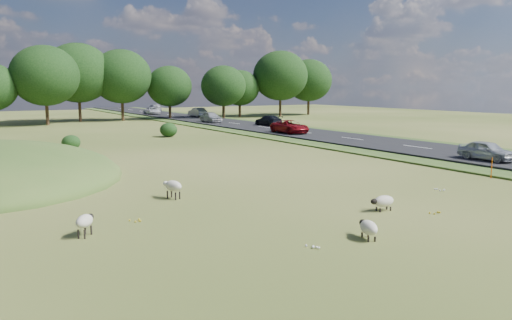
# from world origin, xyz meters

# --- Properties ---
(ground) EXTENTS (160.00, 160.00, 0.00)m
(ground) POSITION_xyz_m (0.00, 20.00, 0.00)
(ground) COLOR #3A5019
(ground) RESTS_ON ground
(road) EXTENTS (8.00, 150.00, 0.25)m
(road) POSITION_xyz_m (20.00, 30.00, 0.12)
(road) COLOR black
(road) RESTS_ON ground
(treeline) EXTENTS (96.28, 14.66, 11.70)m
(treeline) POSITION_xyz_m (-1.06, 55.44, 6.57)
(treeline) COLOR black
(treeline) RESTS_ON ground
(shrubs) EXTENTS (19.32, 9.96, 1.48)m
(shrubs) POSITION_xyz_m (-1.70, 28.03, 0.68)
(shrubs) COLOR black
(shrubs) RESTS_ON ground
(marker_post) EXTENTS (0.06, 0.06, 1.20)m
(marker_post) POSITION_xyz_m (13.37, -3.22, 0.60)
(marker_post) COLOR #D8590C
(marker_post) RESTS_ON ground
(sheep_0) EXTENTS (0.92, 1.07, 0.78)m
(sheep_0) POSITION_xyz_m (-9.07, -2.91, 0.55)
(sheep_0) COLOR #BDB19D
(sheep_0) RESTS_ON ground
(sheep_1) EXTENTS (0.79, 1.19, 0.66)m
(sheep_1) POSITION_xyz_m (-0.82, -8.22, 0.42)
(sheep_1) COLOR #BDB19D
(sheep_1) RESTS_ON ground
(sheep_2) EXTENTS (1.17, 0.58, 0.67)m
(sheep_2) POSITION_xyz_m (2.48, -5.61, 0.42)
(sheep_2) COLOR #BDB19D
(sheep_2) RESTS_ON ground
(sheep_3) EXTENTS (0.82, 1.25, 0.87)m
(sheep_3) POSITION_xyz_m (-4.24, 1.13, 0.61)
(sheep_3) COLOR #BDB19D
(sheep_3) RESTS_ON ground
(car_0) EXTENTS (1.84, 4.54, 1.32)m
(car_0) POSITION_xyz_m (21.90, 34.18, 0.91)
(car_0) COLOR black
(car_0) RESTS_ON road
(car_2) EXTENTS (1.56, 3.88, 1.32)m
(car_2) POSITION_xyz_m (18.10, 0.34, 0.91)
(car_2) COLOR #B2B6BA
(car_2) RESTS_ON road
(car_3) EXTENTS (1.77, 4.41, 1.50)m
(car_3) POSITION_xyz_m (18.10, 43.43, 1.00)
(car_3) COLOR #A6A7AD
(car_3) RESTS_ON road
(car_4) EXTENTS (1.59, 4.57, 1.51)m
(car_4) POSITION_xyz_m (21.90, 56.42, 1.00)
(car_4) COLOR #979B9E
(car_4) RESTS_ON road
(car_5) EXTENTS (1.99, 4.89, 1.42)m
(car_5) POSITION_xyz_m (21.90, 77.91, 0.96)
(car_5) COLOR silver
(car_5) RESTS_ON road
(car_6) EXTENTS (2.29, 4.97, 1.38)m
(car_6) POSITION_xyz_m (18.10, 23.83, 0.94)
(car_6) COLOR maroon
(car_6) RESTS_ON road
(car_7) EXTENTS (2.07, 4.50, 1.25)m
(car_7) POSITION_xyz_m (18.10, 68.12, 0.88)
(car_7) COLOR white
(car_7) RESTS_ON road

